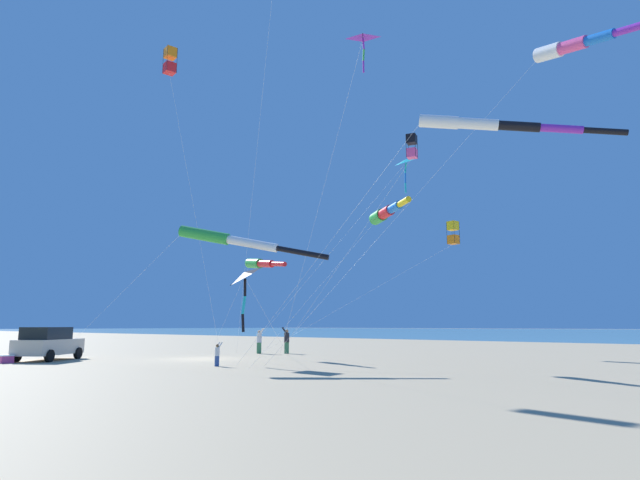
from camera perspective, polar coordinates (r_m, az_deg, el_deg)
name	(u,v)px	position (r m, az deg, el deg)	size (l,w,h in m)	color
ground_plane	(202,359)	(32.50, -12.65, -12.41)	(600.00, 600.00, 0.00)	tan
parked_car	(49,343)	(34.03, -27.24, -9.87)	(4.52, 4.11, 1.85)	beige
cooler_box	(7,359)	(32.52, -30.73, -10.99)	(0.62, 0.42, 0.42)	#EF4C93
person_adult_flyer	(259,339)	(37.87, -6.56, -10.62)	(0.61, 0.64, 1.78)	#3D7F51
person_child_green_jacket	(217,353)	(26.52, -11.02, -11.87)	(0.35, 0.28, 1.16)	#335199
person_child_grey_jacket	(287,339)	(37.70, -3.63, -10.62)	(0.64, 0.66, 1.83)	#3D7F51
kite_delta_magenta_far_left	(244,277)	(27.00, -8.20, -3.97)	(8.91, 6.05, 4.93)	black
kite_windsock_purple_drifting	(490,125)	(22.04, 17.85, 11.74)	(4.54, 16.87, 10.32)	white
kite_delta_red_high_left	(405,162)	(35.08, 9.19, 8.27)	(6.87, 9.28, 12.79)	#1EB7C6
kite_windsock_long_streamer_right	(386,213)	(27.66, 7.10, 2.95)	(7.42, 5.36, 8.04)	green
kite_windsock_checkered_midright	(571,46)	(28.03, 25.45, 18.37)	(7.97, 15.80, 15.21)	white
kite_delta_white_trailing	(362,40)	(25.07, 4.59, 20.70)	(8.75, 14.33, 14.71)	purple
kite_box_rainbow_low_near	(453,233)	(38.51, 14.14, 0.75)	(7.88, 11.96, 9.23)	yellow
kite_box_green_low_center	(170,61)	(33.81, -15.87, 18.06)	(7.79, 4.54, 18.04)	orange
kite_windsock_black_fish_shape	(230,240)	(26.97, -9.70, 0.03)	(7.00, 14.17, 7.05)	green
kite_windsock_small_distant	(260,264)	(33.62, -6.44, -2.54)	(1.80, 8.84, 6.30)	green
kite_box_long_streamer_left	(411,147)	(29.59, 9.83, 9.86)	(3.71, 14.11, 12.22)	black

